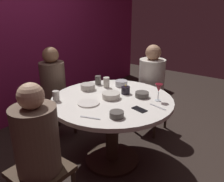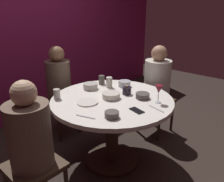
{
  "view_description": "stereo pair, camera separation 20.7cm",
  "coord_description": "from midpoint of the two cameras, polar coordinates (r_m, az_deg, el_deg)",
  "views": [
    {
      "loc": [
        -1.74,
        -1.3,
        1.64
      ],
      "look_at": [
        0.0,
        0.0,
        0.83
      ],
      "focal_mm": 36.84,
      "sensor_mm": 36.0,
      "label": 1
    },
    {
      "loc": [
        -1.61,
        -1.46,
        1.64
      ],
      "look_at": [
        0.0,
        0.0,
        0.83
      ],
      "focal_mm": 36.84,
      "sensor_mm": 36.0,
      "label": 2
    }
  ],
  "objects": [
    {
      "name": "fork_near_plate",
      "position": [
        2.17,
        13.61,
        -4.32
      ],
      "size": [
        0.06,
        0.18,
        0.01
      ],
      "primitive_type": "cube",
      "rotation": [
        0.0,
        0.0,
        -0.22
      ],
      "color": "#B7B7BC",
      "rests_on": "dining_table"
    },
    {
      "name": "seated_diner_left",
      "position": [
        1.82,
        -16.64,
        -10.95
      ],
      "size": [
        0.4,
        0.4,
        1.16
      ],
      "rotation": [
        0.0,
        0.0,
        6.28
      ],
      "color": "#3F2D1E",
      "rests_on": "ground"
    },
    {
      "name": "cell_phone",
      "position": [
        2.09,
        8.98,
        -4.85
      ],
      "size": [
        0.1,
        0.15,
        0.01
      ],
      "primitive_type": "cube",
      "rotation": [
        0.0,
        0.0,
        2.91
      ],
      "color": "black",
      "rests_on": "dining_table"
    },
    {
      "name": "bowl_rice_portion",
      "position": [
        2.34,
        2.32,
        -1.12
      ],
      "size": [
        0.18,
        0.18,
        0.06
      ],
      "primitive_type": "cylinder",
      "color": "beige",
      "rests_on": "dining_table"
    },
    {
      "name": "dining_table",
      "position": [
        2.41,
        2.47,
        -5.61
      ],
      "size": [
        1.24,
        1.24,
        0.75
      ],
      "color": "silver",
      "rests_on": "ground"
    },
    {
      "name": "knife_near_plate",
      "position": [
        1.96,
        -3.55,
        -6.45
      ],
      "size": [
        0.07,
        0.18,
        0.01
      ],
      "primitive_type": "cube",
      "rotation": [
        0.0,
        0.0,
        0.33
      ],
      "color": "#B7B7BC",
      "rests_on": "dining_table"
    },
    {
      "name": "ground_plane",
      "position": [
        2.72,
        2.27,
        -16.7
      ],
      "size": [
        8.0,
        8.0,
        0.0
      ],
      "primitive_type": "plane",
      "color": "#2D231E"
    },
    {
      "name": "bowl_serving_large",
      "position": [
        2.69,
        5.33,
        1.78
      ],
      "size": [
        0.14,
        0.14,
        0.07
      ],
      "primitive_type": "cylinder",
      "color": "#B7B7BC",
      "rests_on": "dining_table"
    },
    {
      "name": "bowl_small_white",
      "position": [
        1.95,
        3.02,
        -5.91
      ],
      "size": [
        0.12,
        0.12,
        0.05
      ],
      "primitive_type": "cylinder",
      "color": "#4C4742",
      "rests_on": "dining_table"
    },
    {
      "name": "bowl_sauce_side",
      "position": [
        2.6,
        -3.11,
        1.19
      ],
      "size": [
        0.16,
        0.16,
        0.07
      ],
      "primitive_type": "cylinder",
      "color": "#B2ADA3",
      "rests_on": "dining_table"
    },
    {
      "name": "dinner_plate",
      "position": [
        2.24,
        -3.5,
        -2.84
      ],
      "size": [
        0.21,
        0.21,
        0.01
      ],
      "primitive_type": "cylinder",
      "color": "silver",
      "rests_on": "dining_table"
    },
    {
      "name": "wine_glass",
      "position": [
        2.27,
        14.12,
        0.18
      ],
      "size": [
        0.08,
        0.08,
        0.18
      ],
      "color": "silver",
      "rests_on": "dining_table"
    },
    {
      "name": "bowl_salad_center",
      "position": [
        2.37,
        10.09,
        -1.2
      ],
      "size": [
        0.14,
        0.14,
        0.05
      ],
      "primitive_type": "cylinder",
      "color": "#4C4742",
      "rests_on": "dining_table"
    },
    {
      "name": "cup_by_right_diner",
      "position": [
        2.64,
        1.55,
        2.15
      ],
      "size": [
        0.07,
        0.07,
        0.12
      ],
      "primitive_type": "cylinder",
      "color": "beige",
      "rests_on": "dining_table"
    },
    {
      "name": "candle_holder",
      "position": [
        2.45,
        6.11,
        0.06
      ],
      "size": [
        0.09,
        0.09,
        0.1
      ],
      "color": "black",
      "rests_on": "dining_table"
    },
    {
      "name": "seated_diner_back",
      "position": [
        2.98,
        -11.16,
        2.24
      ],
      "size": [
        0.4,
        0.4,
        1.18
      ],
      "rotation": [
        0.0,
        0.0,
        4.71
      ],
      "color": "#3F2D1E",
      "rests_on": "ground"
    },
    {
      "name": "seated_diner_right",
      "position": [
        3.03,
        13.09,
        2.43
      ],
      "size": [
        0.4,
        0.4,
        1.19
      ],
      "rotation": [
        0.0,
        0.0,
        3.14
      ],
      "color": "#3F2D1E",
      "rests_on": "ground"
    },
    {
      "name": "back_wall",
      "position": [
        3.53,
        -19.91,
        13.73
      ],
      "size": [
        6.0,
        0.1,
        2.6
      ],
      "primitive_type": "cube",
      "color": "maroon",
      "rests_on": "ground"
    },
    {
      "name": "cup_by_left_diner",
      "position": [
        2.75,
        -0.43,
        2.75
      ],
      "size": [
        0.07,
        0.07,
        0.11
      ],
      "primitive_type": "cylinder",
      "color": "#4C4742",
      "rests_on": "dining_table"
    },
    {
      "name": "cup_near_candle",
      "position": [
        2.35,
        -11.11,
        -0.8
      ],
      "size": [
        0.07,
        0.07,
        0.1
      ],
      "primitive_type": "cylinder",
      "color": "#B2ADA3",
      "rests_on": "dining_table"
    }
  ]
}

